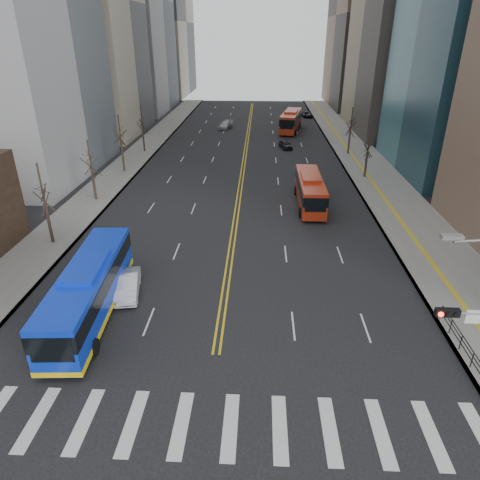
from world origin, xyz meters
name	(u,v)px	position (x,y,z in m)	size (l,w,h in m)	color
ground	(206,425)	(0.00, 0.00, 0.00)	(220.00, 220.00, 0.00)	black
sidewalk_right	(367,166)	(17.50, 45.00, 0.07)	(7.00, 130.00, 0.15)	gray
sidewalk_left	(129,163)	(-16.50, 45.00, 0.07)	(5.00, 130.00, 0.15)	gray
crosswalk	(206,425)	(0.00, 0.00, 0.01)	(26.70, 4.00, 0.01)	silver
centerline	(246,148)	(0.00, 55.00, 0.01)	(0.55, 100.00, 0.01)	gold
pedestrian_railing	(461,340)	(14.30, 6.00, 0.82)	(0.06, 6.06, 1.02)	black
street_trees	(178,148)	(-7.18, 34.55, 4.87)	(35.20, 47.20, 7.60)	black
blue_bus	(89,288)	(-8.64, 8.76, 1.95)	(3.55, 12.98, 3.72)	#0E32D7
red_bus_near	(310,189)	(7.79, 29.61, 1.89)	(2.72, 10.64, 3.39)	#A52911
red_bus_far	(291,120)	(8.09, 69.42, 2.12)	(4.98, 12.41, 3.81)	#A52911
car_white	(128,285)	(-6.93, 11.21, 0.72)	(1.53, 4.39, 1.45)	silver
car_dark_mid	(285,144)	(6.45, 55.26, 0.66)	(1.56, 3.87, 1.32)	black
car_silver	(226,125)	(-4.59, 70.97, 0.69)	(1.94, 4.76, 1.38)	#AAA9AF
car_dark_far	(306,114)	(12.50, 84.77, 0.59)	(1.97, 4.26, 1.18)	black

